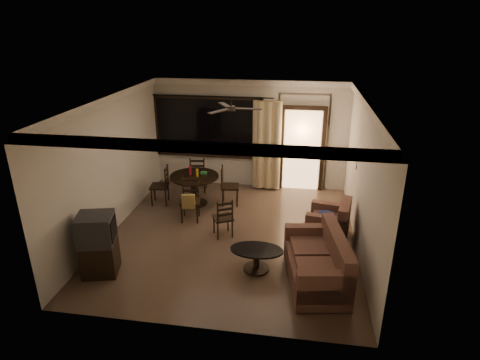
% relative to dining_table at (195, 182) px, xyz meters
% --- Properties ---
extents(ground, '(5.50, 5.50, 0.00)m').
position_rel_dining_table_xyz_m(ground, '(1.14, -1.38, -0.57)').
color(ground, '#7F6651').
rests_on(ground, ground).
extents(room_shell, '(5.50, 6.70, 5.50)m').
position_rel_dining_table_xyz_m(room_shell, '(1.74, 0.39, 1.26)').
color(room_shell, beige).
rests_on(room_shell, ground).
extents(dining_table, '(1.16, 1.16, 0.95)m').
position_rel_dining_table_xyz_m(dining_table, '(0.00, 0.00, 0.00)').
color(dining_table, black).
rests_on(dining_table, ground).
extents(dining_chair_west, '(0.47, 0.47, 0.95)m').
position_rel_dining_table_xyz_m(dining_chair_west, '(-0.83, -0.12, -0.29)').
color(dining_chair_west, black).
rests_on(dining_chair_west, ground).
extents(dining_chair_east, '(0.47, 0.47, 0.95)m').
position_rel_dining_table_xyz_m(dining_chair_east, '(0.83, 0.11, -0.29)').
color(dining_chair_east, black).
rests_on(dining_chair_east, ground).
extents(dining_chair_south, '(0.47, 0.52, 0.95)m').
position_rel_dining_table_xyz_m(dining_chair_south, '(0.12, -0.85, -0.27)').
color(dining_chair_south, black).
rests_on(dining_chair_south, ground).
extents(dining_chair_north, '(0.47, 0.47, 0.95)m').
position_rel_dining_table_xyz_m(dining_chair_north, '(-0.11, 0.78, -0.29)').
color(dining_chair_north, black).
rests_on(dining_chair_north, ground).
extents(tv_cabinet, '(0.70, 0.66, 1.12)m').
position_rel_dining_table_xyz_m(tv_cabinet, '(-0.90, -3.04, -0.01)').
color(tv_cabinet, black).
rests_on(tv_cabinet, ground).
extents(sofa, '(1.13, 1.77, 0.88)m').
position_rel_dining_table_xyz_m(sofa, '(2.87, -2.73, -0.22)').
color(sofa, '#40221D').
rests_on(sofa, ground).
extents(armchair, '(0.94, 0.94, 0.81)m').
position_rel_dining_table_xyz_m(armchair, '(3.14, -1.19, -0.24)').
color(armchair, '#40221D').
rests_on(armchair, ground).
extents(coffee_table, '(0.94, 0.56, 0.41)m').
position_rel_dining_table_xyz_m(coffee_table, '(1.79, -2.53, -0.30)').
color(coffee_table, black).
rests_on(coffee_table, ground).
extents(side_chair, '(0.51, 0.51, 0.85)m').
position_rel_dining_table_xyz_m(side_chair, '(0.97, -1.43, -0.32)').
color(side_chair, black).
rests_on(side_chair, ground).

